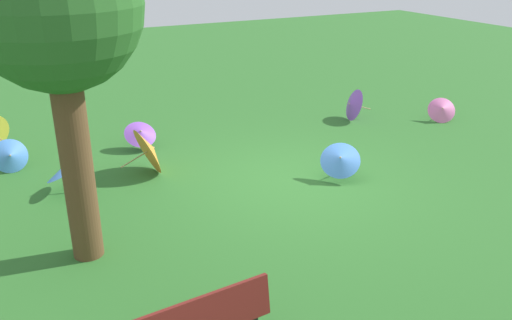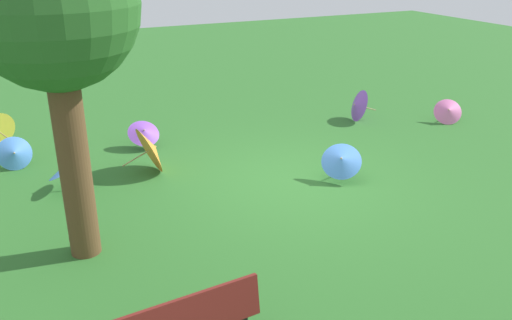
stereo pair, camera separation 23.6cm
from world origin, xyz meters
TOP-DOWN VIEW (x-y plane):
  - ground at (0.00, 0.00)m, footprint 40.00×40.00m
  - shade_tree at (3.80, 0.81)m, footprint 2.09×2.09m
  - parasol_blue_0 at (3.77, -1.45)m, footprint 0.92×0.92m
  - parasol_purple_0 at (2.00, -2.87)m, footprint 0.71×0.65m
  - parasol_blue_1 at (-0.83, 0.33)m, footprint 0.97×0.95m
  - parasol_purple_1 at (-3.21, -2.52)m, footprint 0.77×0.85m
  - parasol_pink_0 at (-5.11, -1.42)m, footprint 0.84×0.80m
  - parasol_blue_2 at (4.54, -2.84)m, footprint 0.68×0.60m
  - parasol_orange_0 at (2.16, -1.59)m, footprint 0.88×0.98m

SIDE VIEW (x-z plane):
  - ground at x=0.00m, z-range 0.00..0.00m
  - parasol_pink_0 at x=-5.11m, z-range 0.00..0.62m
  - parasol_blue_2 at x=4.54m, z-range 0.00..0.66m
  - parasol_purple_0 at x=2.00m, z-range 0.06..0.69m
  - parasol_purple_1 at x=-3.21m, z-range 0.00..0.79m
  - parasol_blue_0 at x=3.77m, z-range 0.11..0.71m
  - parasol_blue_1 at x=-0.83m, z-range 0.06..0.78m
  - parasol_orange_0 at x=2.16m, z-range 0.00..0.94m
  - shade_tree at x=3.80m, z-range 1.08..5.54m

